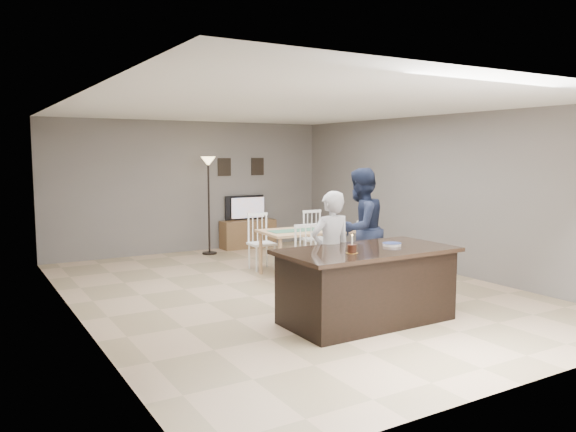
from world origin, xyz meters
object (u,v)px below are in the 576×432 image
woman (331,252)px  television (246,208)px  kitchen_island (367,285)px  birthday_cake (352,249)px  floor_lamp (208,179)px  man (360,229)px  dining_table (309,237)px  plate_stack (392,244)px  tv_console (248,234)px

woman → television: bearing=-102.5°
kitchen_island → birthday_cake: (-0.34, -0.14, 0.50)m
birthday_cake → kitchen_island: bearing=22.7°
woman → floor_lamp: bearing=-91.6°
man → television: bearing=-110.6°
woman → dining_table: (1.02, 2.08, -0.16)m
plate_stack → dining_table: 2.68m
kitchen_island → floor_lamp: size_ratio=1.09×
woman → birthday_cake: (-0.19, -0.69, 0.17)m
woman → dining_table: size_ratio=0.82×
television → dining_table: bearing=83.8°
tv_console → man: size_ratio=0.66×
kitchen_island → man: size_ratio=1.18×
television → plate_stack: (-0.80, -5.63, 0.06)m
tv_console → floor_lamp: floor_lamp is taller
woman → floor_lamp: (0.32, 4.73, 0.75)m
tv_console → kitchen_island: bearing=-102.2°
tv_console → dining_table: (-0.33, -2.94, 0.33)m
floor_lamp → woman: bearing=-93.9°
tv_console → television: bearing=90.0°
floor_lamp → man: bearing=-78.8°
kitchen_island → dining_table: dining_table is taller
kitchen_island → man: man is taller
kitchen_island → woman: 0.66m
dining_table → plate_stack: bearing=-96.5°
man → dining_table: (-0.08, 1.28, -0.28)m
television → birthday_cake: bearing=75.1°
birthday_cake → dining_table: bearing=66.4°
man → birthday_cake: (-1.29, -1.49, 0.04)m
kitchen_island → woman: size_ratio=1.37×
television → floor_lamp: bearing=19.5°
woman → birthday_cake: bearing=76.8°
woman → dining_table: woman is taller
tv_console → floor_lamp: (-1.03, -0.29, 1.23)m
dining_table → floor_lamp: 2.88m
television → man: man is taller
television → woman: 5.27m
television → birthday_cake: 5.98m
birthday_cake → floor_lamp: 5.47m
birthday_cake → plate_stack: 0.75m
television → floor_lamp: 1.28m
kitchen_island → woman: bearing=105.0°
woman → birthday_cake: size_ratio=7.22×
plate_stack → dining_table: (0.48, 2.62, -0.29)m
man → floor_lamp: (-0.78, 3.93, 0.62)m
plate_stack → man: bearing=67.5°
kitchen_island → birthday_cake: bearing=-157.3°
man → plate_stack: size_ratio=7.78×
birthday_cake → dining_table: 3.04m
tv_console → television: size_ratio=1.31×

